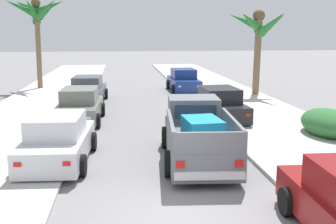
# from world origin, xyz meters

# --- Properties ---
(ground_plane) EXTENTS (160.00, 160.00, 0.00)m
(ground_plane) POSITION_xyz_m (0.00, 0.00, 0.00)
(ground_plane) COLOR slate
(sidewalk_left) EXTENTS (5.15, 60.00, 0.12)m
(sidewalk_left) POSITION_xyz_m (-5.42, 12.00, 0.06)
(sidewalk_left) COLOR beige
(sidewalk_left) RESTS_ON ground
(sidewalk_right) EXTENTS (5.15, 60.00, 0.12)m
(sidewalk_right) POSITION_xyz_m (5.42, 12.00, 0.06)
(sidewalk_right) COLOR beige
(sidewalk_right) RESTS_ON ground
(curb_left) EXTENTS (0.16, 60.00, 0.10)m
(curb_left) POSITION_xyz_m (-4.24, 12.00, 0.05)
(curb_left) COLOR silver
(curb_left) RESTS_ON ground
(curb_right) EXTENTS (0.16, 60.00, 0.10)m
(curb_right) POSITION_xyz_m (4.24, 12.00, 0.05)
(curb_right) COLOR silver
(curb_right) RESTS_ON ground
(pickup_truck) EXTENTS (2.50, 5.34, 1.80)m
(pickup_truck) POSITION_xyz_m (1.21, 4.16, 0.81)
(pickup_truck) COLOR slate
(pickup_truck) RESTS_ON ground
(car_left_near) EXTENTS (2.07, 4.28, 1.54)m
(car_left_near) POSITION_xyz_m (3.18, 19.50, 0.71)
(car_left_near) COLOR navy
(car_left_near) RESTS_ON ground
(car_right_near) EXTENTS (2.16, 4.32, 1.54)m
(car_right_near) POSITION_xyz_m (-3.04, 10.30, 0.71)
(car_right_near) COLOR slate
(car_right_near) RESTS_ON ground
(car_left_mid) EXTENTS (2.20, 4.34, 1.54)m
(car_left_mid) POSITION_xyz_m (-3.17, 4.30, 0.71)
(car_left_mid) COLOR silver
(car_left_mid) RESTS_ON ground
(car_right_mid) EXTENTS (2.20, 4.34, 1.54)m
(car_right_mid) POSITION_xyz_m (-3.06, 15.51, 0.71)
(car_right_mid) COLOR #474C56
(car_right_mid) RESTS_ON ground
(car_left_far) EXTENTS (2.17, 4.32, 1.54)m
(car_left_far) POSITION_xyz_m (3.31, 9.88, 0.71)
(car_left_far) COLOR black
(car_left_far) RESTS_ON ground
(palm_tree_right_fore) EXTENTS (3.65, 3.95, 5.42)m
(palm_tree_right_fore) POSITION_xyz_m (7.51, 16.80, 4.25)
(palm_tree_right_fore) COLOR brown
(palm_tree_right_fore) RESTS_ON ground
(palm_tree_left_mid) EXTENTS (4.10, 3.83, 6.39)m
(palm_tree_left_mid) POSITION_xyz_m (-6.82, 21.72, 5.28)
(palm_tree_left_mid) COLOR brown
(palm_tree_left_mid) RESTS_ON ground
(hedge_bush) EXTENTS (1.80, 2.80, 1.10)m
(hedge_bush) POSITION_xyz_m (6.78, 6.35, 0.55)
(hedge_bush) COLOR #2D6B33
(hedge_bush) RESTS_ON ground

